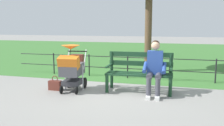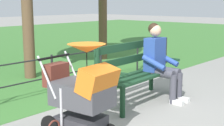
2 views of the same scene
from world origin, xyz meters
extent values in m
plane|color=gray|center=(0.00, 0.00, 0.00)|extent=(60.00, 60.00, 0.00)
cube|color=#193D23|center=(-0.60, -0.18, 0.45)|extent=(1.60, 0.15, 0.04)
cube|color=#193D23|center=(-0.60, 0.00, 0.45)|extent=(1.60, 0.15, 0.04)
cube|color=#193D23|center=(-0.61, 0.18, 0.45)|extent=(1.60, 0.15, 0.04)
cube|color=#193D23|center=(-0.60, -0.28, 0.67)|extent=(1.60, 0.09, 0.12)
cube|color=#193D23|center=(-0.60, -0.28, 0.90)|extent=(1.60, 0.09, 0.12)
cylinder|color=#193D23|center=(-1.36, 0.17, 0.23)|extent=(0.08, 0.08, 0.45)
cylinder|color=#193D23|center=(-1.34, -0.31, 0.47)|extent=(0.08, 0.08, 0.95)
cube|color=#193D23|center=(-1.35, -0.03, 0.63)|extent=(0.07, 0.56, 0.04)
cylinder|color=#193D23|center=(0.14, 0.23, 0.23)|extent=(0.08, 0.08, 0.45)
cylinder|color=#193D23|center=(0.15, -0.25, 0.47)|extent=(0.08, 0.08, 0.95)
cube|color=#193D23|center=(0.14, 0.03, 0.63)|extent=(0.07, 0.56, 0.04)
cylinder|color=#42424C|center=(-1.09, 0.22, 0.47)|extent=(0.15, 0.40, 0.14)
cylinder|color=#42424C|center=(-0.89, 0.22, 0.47)|extent=(0.15, 0.40, 0.14)
cylinder|color=#42424C|center=(-1.10, 0.42, 0.24)|extent=(0.11, 0.11, 0.47)
cylinder|color=#42424C|center=(-0.90, 0.42, 0.24)|extent=(0.11, 0.11, 0.47)
cube|color=silver|center=(-1.10, 0.50, 0.04)|extent=(0.11, 0.22, 0.07)
cube|color=silver|center=(-0.90, 0.50, 0.04)|extent=(0.11, 0.22, 0.07)
cube|color=#284793|center=(-0.98, 0.00, 0.75)|extent=(0.37, 0.23, 0.56)
cylinder|color=#284793|center=(-1.21, 0.11, 0.65)|extent=(0.10, 0.43, 0.23)
cylinder|color=#284793|center=(-0.77, 0.13, 0.65)|extent=(0.10, 0.43, 0.23)
sphere|color=tan|center=(-0.98, 0.00, 1.15)|extent=(0.20, 0.20, 0.20)
sphere|color=black|center=(-0.98, -0.03, 1.18)|extent=(0.19, 0.19, 0.19)
cylinder|color=black|center=(0.81, -0.02, 0.14)|extent=(0.06, 0.28, 0.28)
cube|color=#38383D|center=(1.01, 0.30, 0.22)|extent=(0.47, 0.56, 0.12)
cylinder|color=silver|center=(0.79, 0.18, 0.33)|extent=(0.03, 0.03, 0.65)
cylinder|color=silver|center=(1.25, 0.22, 0.33)|extent=(0.03, 0.03, 0.65)
cube|color=#47474C|center=(1.00, 0.32, 0.55)|extent=(0.53, 0.72, 0.28)
cube|color=orange|center=(0.98, 0.56, 0.75)|extent=(0.51, 0.35, 0.33)
cylinder|color=black|center=(1.05, -0.12, 0.95)|extent=(0.52, 0.08, 0.03)
cylinder|color=silver|center=(0.81, -0.04, 0.75)|extent=(0.06, 0.30, 0.49)
cylinder|color=silver|center=(1.27, 0.01, 0.75)|extent=(0.06, 0.30, 0.49)
cone|color=orange|center=(1.00, 0.40, 1.10)|extent=(0.48, 0.48, 0.10)
cylinder|color=black|center=(1.00, 0.40, 0.92)|extent=(0.01, 0.01, 0.30)
cube|color=brown|center=(1.05, -0.10, 0.73)|extent=(0.33, 0.19, 0.28)
cylinder|color=black|center=(-3.80, -1.52, 0.35)|extent=(0.04, 0.04, 0.70)
cylinder|color=black|center=(-2.53, -1.52, 0.35)|extent=(0.04, 0.04, 0.70)
cylinder|color=black|center=(-1.27, -1.52, 0.35)|extent=(0.04, 0.04, 0.70)
cylinder|color=black|center=(0.00, -1.52, 0.35)|extent=(0.04, 0.04, 0.70)
cylinder|color=black|center=(0.00, -1.52, 0.65)|extent=(7.59, 0.02, 0.02)
cylinder|color=black|center=(0.00, -1.52, 0.30)|extent=(7.59, 0.02, 0.02)
cylinder|color=brown|center=(-0.44, -2.84, 1.45)|extent=(0.24, 0.24, 2.91)
camera|label=1|loc=(-1.55, 5.78, 1.62)|focal=39.31mm
camera|label=2|loc=(3.52, 3.00, 1.61)|focal=51.72mm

